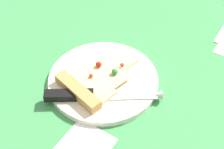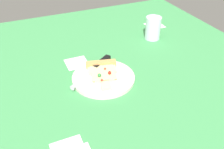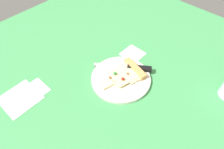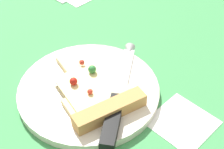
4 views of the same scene
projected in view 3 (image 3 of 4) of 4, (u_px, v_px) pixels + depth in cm
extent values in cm
cube|color=#3D8C4C|center=(117.00, 82.00, 80.80)|extent=(146.27, 146.27, 3.00)
cube|color=white|center=(35.00, 91.00, 76.42)|extent=(9.00, 9.00, 0.20)
cube|color=white|center=(133.00, 54.00, 89.84)|extent=(9.00, 9.00, 0.20)
cylinder|color=silver|center=(121.00, 79.00, 79.33)|extent=(23.78, 23.78, 1.40)
cube|color=beige|center=(129.00, 72.00, 79.84)|extent=(12.12, 8.47, 1.00)
cube|color=beige|center=(118.00, 78.00, 77.88)|extent=(8.33, 7.17, 1.00)
cube|color=beige|center=(107.00, 84.00, 76.10)|extent=(4.74, 5.91, 1.00)
cube|color=#EDD88C|center=(123.00, 75.00, 78.28)|extent=(11.33, 11.92, 0.30)
cube|color=tan|center=(135.00, 69.00, 80.46)|extent=(12.27, 5.41, 2.20)
sphere|color=red|center=(128.00, 74.00, 77.82)|extent=(0.89, 0.89, 0.89)
sphere|color=red|center=(110.00, 77.00, 76.51)|extent=(0.94, 0.94, 0.94)
sphere|color=#2D7A38|center=(115.00, 73.00, 77.74)|extent=(1.38, 1.38, 1.38)
sphere|color=#B21E14|center=(123.00, 78.00, 75.94)|extent=(1.29, 1.29, 1.29)
cube|color=silver|center=(111.00, 66.00, 82.60)|extent=(11.01, 8.47, 0.30)
cone|color=silver|center=(97.00, 65.00, 83.16)|extent=(2.78, 2.78, 2.00)
cube|color=black|center=(139.00, 68.00, 80.98)|extent=(9.48, 7.50, 1.60)
cube|color=white|center=(20.00, 98.00, 73.72)|extent=(13.27, 13.27, 0.40)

